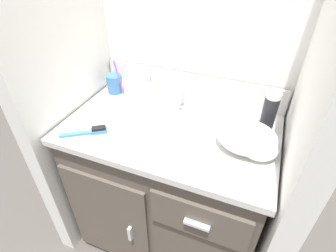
% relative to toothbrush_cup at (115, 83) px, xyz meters
% --- Properties ---
extents(ground_plane, '(6.00, 6.00, 0.00)m').
position_rel_toothbrush_cup_xyz_m(ground_plane, '(0.38, -0.17, -0.84)').
color(ground_plane, '#4C4742').
extents(wall_back, '(1.09, 0.08, 2.20)m').
position_rel_toothbrush_cup_xyz_m(wall_back, '(0.38, 0.16, 0.26)').
color(wall_back, silver).
rests_on(wall_back, ground_plane).
extents(wall_left, '(0.08, 0.65, 2.20)m').
position_rel_toothbrush_cup_xyz_m(wall_left, '(-0.13, -0.17, 0.26)').
color(wall_left, silver).
rests_on(wall_left, ground_plane).
extents(wall_right, '(0.08, 0.65, 2.20)m').
position_rel_toothbrush_cup_xyz_m(wall_right, '(0.88, -0.17, 0.26)').
color(wall_right, silver).
rests_on(wall_right, ground_plane).
extents(vanity, '(0.91, 0.59, 0.79)m').
position_rel_toothbrush_cup_xyz_m(vanity, '(0.38, -0.18, -0.43)').
color(vanity, brown).
rests_on(vanity, ground_plane).
extents(backsplash, '(0.91, 0.02, 0.12)m').
position_rel_toothbrush_cup_xyz_m(backsplash, '(0.38, 0.10, 0.01)').
color(backsplash, silver).
rests_on(backsplash, vanity).
extents(sink_faucet, '(0.09, 0.09, 0.14)m').
position_rel_toothbrush_cup_xyz_m(sink_faucet, '(0.38, -0.00, -0.00)').
color(sink_faucet, silver).
rests_on(sink_faucet, vanity).
extents(toothbrush_cup, '(0.10, 0.08, 0.19)m').
position_rel_toothbrush_cup_xyz_m(toothbrush_cup, '(0.00, 0.00, 0.00)').
color(toothbrush_cup, teal).
rests_on(toothbrush_cup, vanity).
extents(soap_dispenser, '(0.06, 0.07, 0.14)m').
position_rel_toothbrush_cup_xyz_m(soap_dispenser, '(0.21, 0.00, 0.01)').
color(soap_dispenser, beige).
rests_on(soap_dispenser, vanity).
extents(shaving_cream_can, '(0.06, 0.06, 0.17)m').
position_rel_toothbrush_cup_xyz_m(shaving_cream_can, '(0.76, -0.02, 0.03)').
color(shaving_cream_can, black).
rests_on(shaving_cream_can, vanity).
extents(hairbrush, '(0.18, 0.13, 0.03)m').
position_rel_toothbrush_cup_xyz_m(hairbrush, '(0.09, -0.34, -0.04)').
color(hairbrush, teal).
rests_on(hairbrush, vanity).
extents(hand_towel, '(0.24, 0.20, 0.10)m').
position_rel_toothbrush_cup_xyz_m(hand_towel, '(0.71, -0.20, -0.00)').
color(hand_towel, white).
rests_on(hand_towel, vanity).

